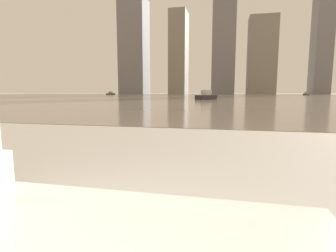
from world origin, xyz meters
TOP-DOWN VIEW (x-y plane):
  - harbor_water at (0.00, 62.00)m, footprint 180.00×110.00m
  - harbor_boat_0 at (-1.82, 33.32)m, footprint 2.62×3.29m
  - harbor_boat_3 at (-36.88, 81.16)m, footprint 2.44×2.96m
  - harbor_boat_5 at (22.66, 81.49)m, footprint 2.25×2.80m
  - skyline_tower_0 at (-41.65, 118.00)m, footprint 11.80×11.41m
  - skyline_tower_1 at (-20.75, 118.00)m, footprint 7.30×11.62m
  - skyline_tower_2 at (-1.07, 118.00)m, footprint 9.46×13.10m
  - skyline_tower_3 at (14.43, 118.00)m, footprint 11.25×10.41m
  - skyline_tower_4 at (36.86, 118.00)m, footprint 6.31×9.08m

SIDE VIEW (x-z plane):
  - harbor_water at x=0.00m, z-range 0.00..0.01m
  - harbor_boat_5 at x=22.66m, z-range -0.14..0.88m
  - harbor_boat_3 at x=-36.88m, z-range -0.15..0.94m
  - harbor_boat_0 at x=-1.82m, z-range -0.17..1.03m
  - skyline_tower_3 at x=14.43m, z-range 0.00..31.44m
  - skyline_tower_1 at x=-20.75m, z-range 0.00..35.84m
  - skyline_tower_2 at x=-1.07m, z-range 0.00..37.94m
  - skyline_tower_0 at x=-41.65m, z-range 0.00..42.55m
  - skyline_tower_4 at x=36.86m, z-range 0.00..47.31m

